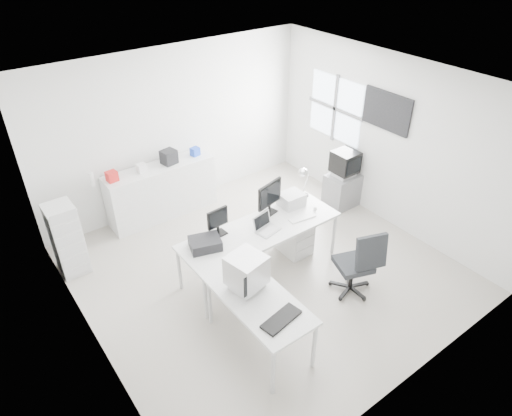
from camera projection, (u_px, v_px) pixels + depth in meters
floor at (264, 269)px, 6.86m from camera, size 5.00×5.00×0.01m
ceiling at (266, 87)px, 5.32m from camera, size 5.00×5.00×0.01m
back_wall at (176, 129)px, 7.77m from camera, size 5.00×0.02×2.80m
left_wall at (79, 262)px, 4.85m from camera, size 0.02×5.00×2.80m
right_wall at (388, 142)px, 7.34m from camera, size 0.02×5.00×2.80m
window at (335, 108)px, 8.02m from camera, size 0.02×1.20×1.10m
wall_picture at (387, 111)px, 7.11m from camera, size 0.04×0.90×0.60m
main_desk at (261, 250)px, 6.66m from camera, size 2.40×0.80×0.75m
side_desk at (259, 322)px, 5.50m from camera, size 0.70×1.40×0.75m
drawer_pedestal at (294, 235)px, 7.08m from camera, size 0.40×0.50×0.60m
inkjet_printer at (205, 243)px, 6.06m from camera, size 0.48×0.42×0.14m
lcd_monitor_small at (218, 222)px, 6.23m from camera, size 0.33×0.21×0.40m
lcd_monitor_large at (270, 198)px, 6.65m from camera, size 0.52×0.31×0.51m
laptop at (268, 224)px, 6.35m from camera, size 0.41×0.42×0.23m
white_keyboard at (302, 218)px, 6.67m from camera, size 0.43×0.18×0.02m
white_mouse at (315, 209)px, 6.84m from camera, size 0.05×0.05×0.05m
laser_printer at (291, 199)px, 6.92m from camera, size 0.37×0.32×0.20m
desk_lamp at (306, 182)px, 7.06m from camera, size 0.18×0.18×0.50m
crt_monitor at (247, 274)px, 5.34m from camera, size 0.45×0.45×0.44m
black_keyboard at (281, 319)px, 5.01m from camera, size 0.52×0.28×0.03m
office_chair at (354, 261)px, 6.22m from camera, size 0.76×0.76×1.03m
tv_cabinet at (342, 190)px, 8.20m from camera, size 0.56×0.45×0.61m
crt_tv at (345, 164)px, 7.91m from camera, size 0.50×0.48×0.45m
sideboard at (162, 191)px, 7.85m from camera, size 1.89×0.47×0.95m
clutter_box_a at (112, 176)px, 7.15m from camera, size 0.18×0.16×0.16m
clutter_box_b at (142, 168)px, 7.41m from camera, size 0.15×0.13×0.14m
clutter_box_c at (169, 157)px, 7.63m from camera, size 0.27×0.26×0.24m
clutter_box_d at (195, 152)px, 7.90m from camera, size 0.16×0.15×0.14m
clutter_bottle at (92, 179)px, 7.01m from camera, size 0.07×0.07×0.22m
filing_cabinet at (67, 239)px, 6.57m from camera, size 0.39×0.46×1.11m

